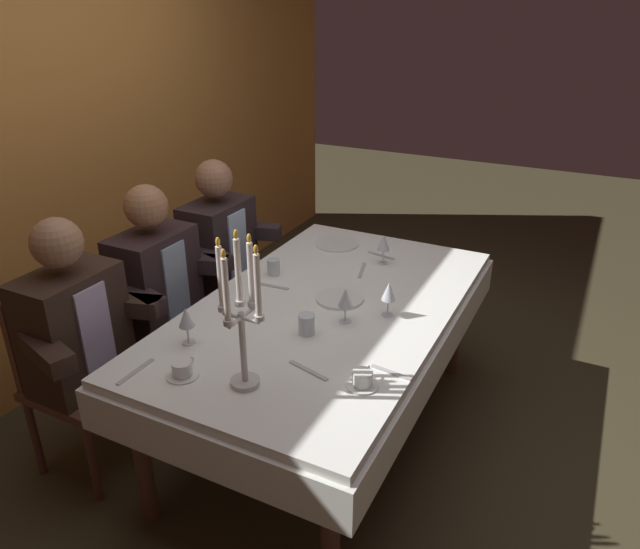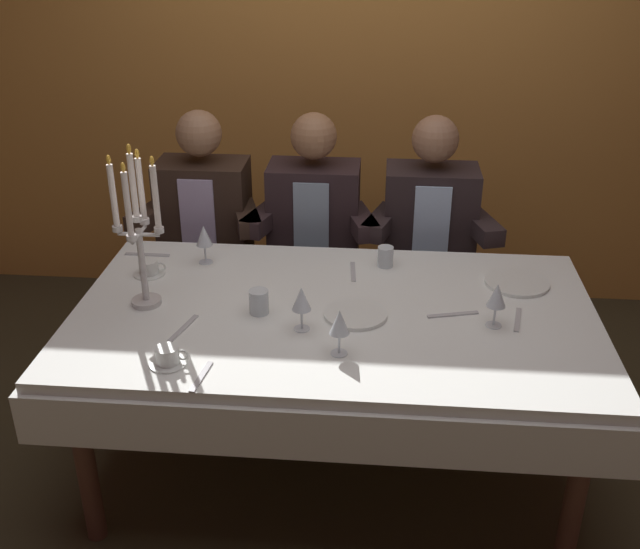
% 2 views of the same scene
% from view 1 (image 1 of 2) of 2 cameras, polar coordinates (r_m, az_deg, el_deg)
% --- Properties ---
extents(ground_plane, '(12.00, 12.00, 0.00)m').
position_cam_1_polar(ground_plane, '(3.16, 0.51, -14.89)').
color(ground_plane, '#3B3521').
extents(back_wall, '(6.00, 0.12, 2.70)m').
position_cam_1_polar(back_wall, '(3.56, -24.69, 11.81)').
color(back_wall, '#CD863C').
rests_on(back_wall, ground_plane).
extents(dining_table, '(1.94, 1.14, 0.74)m').
position_cam_1_polar(dining_table, '(2.80, 0.56, -5.09)').
color(dining_table, white).
rests_on(dining_table, ground_plane).
extents(candelabra, '(0.19, 0.19, 0.61)m').
position_cam_1_polar(candelabra, '(2.07, -7.64, -3.91)').
color(candelabra, silver).
rests_on(candelabra, dining_table).
extents(dinner_plate_0, '(0.23, 0.23, 0.01)m').
position_cam_1_polar(dinner_plate_0, '(2.79, 1.92, -2.30)').
color(dinner_plate_0, white).
rests_on(dinner_plate_0, dining_table).
extents(dinner_plate_1, '(0.25, 0.25, 0.01)m').
position_cam_1_polar(dinner_plate_1, '(3.42, 1.65, 2.98)').
color(dinner_plate_1, white).
rests_on(dinner_plate_1, dining_table).
extents(wine_glass_0, '(0.07, 0.07, 0.16)m').
position_cam_1_polar(wine_glass_0, '(2.45, -12.80, -4.14)').
color(wine_glass_0, silver).
rests_on(wine_glass_0, dining_table).
extents(wine_glass_1, '(0.07, 0.07, 0.16)m').
position_cam_1_polar(wine_glass_1, '(2.55, 2.48, -2.32)').
color(wine_glass_1, silver).
rests_on(wine_glass_1, dining_table).
extents(wine_glass_2, '(0.07, 0.07, 0.16)m').
position_cam_1_polar(wine_glass_2, '(2.62, 6.66, -1.69)').
color(wine_glass_2, silver).
rests_on(wine_glass_2, dining_table).
extents(wine_glass_3, '(0.07, 0.07, 0.16)m').
position_cam_1_polar(wine_glass_3, '(3.15, 6.17, 2.98)').
color(wine_glass_3, silver).
rests_on(wine_glass_3, dining_table).
extents(water_tumbler_0, '(0.07, 0.07, 0.09)m').
position_cam_1_polar(water_tumbler_0, '(2.50, -1.31, -4.82)').
color(water_tumbler_0, silver).
rests_on(water_tumbler_0, dining_table).
extents(water_tumbler_1, '(0.06, 0.06, 0.08)m').
position_cam_1_polar(water_tumbler_1, '(3.04, -4.51, 0.73)').
color(water_tumbler_1, silver).
rests_on(water_tumbler_1, dining_table).
extents(coffee_cup_0, '(0.13, 0.12, 0.06)m').
position_cam_1_polar(coffee_cup_0, '(2.20, 4.12, -10.07)').
color(coffee_cup_0, white).
rests_on(coffee_cup_0, dining_table).
extents(coffee_cup_1, '(0.13, 0.12, 0.06)m').
position_cam_1_polar(coffee_cup_1, '(2.30, -13.15, -8.94)').
color(coffee_cup_1, white).
rests_on(coffee_cup_1, dining_table).
extents(knife_0, '(0.19, 0.02, 0.01)m').
position_cam_1_polar(knife_0, '(2.38, -17.39, -8.93)').
color(knife_0, '#B7B7BC').
rests_on(knife_0, dining_table).
extents(knife_1, '(0.07, 0.19, 0.01)m').
position_cam_1_polar(knife_1, '(2.28, -1.15, -9.25)').
color(knife_1, '#B7B7BC').
rests_on(knife_1, dining_table).
extents(spoon_2, '(0.03, 0.17, 0.01)m').
position_cam_1_polar(spoon_2, '(2.92, -4.57, -1.13)').
color(spoon_2, '#B7B7BC').
rests_on(spoon_2, dining_table).
extents(knife_3, '(0.19, 0.07, 0.01)m').
position_cam_1_polar(knife_3, '(3.09, 4.16, 0.40)').
color(knife_3, '#B7B7BC').
rests_on(knife_3, dining_table).
extents(spoon_4, '(0.05, 0.17, 0.01)m').
position_cam_1_polar(spoon_4, '(3.28, 5.92, 1.82)').
color(spoon_4, '#B7B7BC').
rests_on(spoon_4, dining_table).
extents(fork_5, '(0.04, 0.17, 0.01)m').
position_cam_1_polar(fork_5, '(2.28, 6.89, -9.37)').
color(fork_5, '#B7B7BC').
rests_on(fork_5, dining_table).
extents(seated_diner_0, '(0.63, 0.48, 1.24)m').
position_cam_1_polar(seated_diner_0, '(2.78, -22.74, -4.81)').
color(seated_diner_0, brown).
rests_on(seated_diner_0, ground_plane).
extents(seated_diner_1, '(0.63, 0.48, 1.24)m').
position_cam_1_polar(seated_diner_1, '(3.09, -15.66, -0.67)').
color(seated_diner_1, brown).
rests_on(seated_diner_1, ground_plane).
extents(seated_diner_2, '(0.63, 0.48, 1.24)m').
position_cam_1_polar(seated_diner_2, '(3.47, -9.82, 2.77)').
color(seated_diner_2, brown).
rests_on(seated_diner_2, ground_plane).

